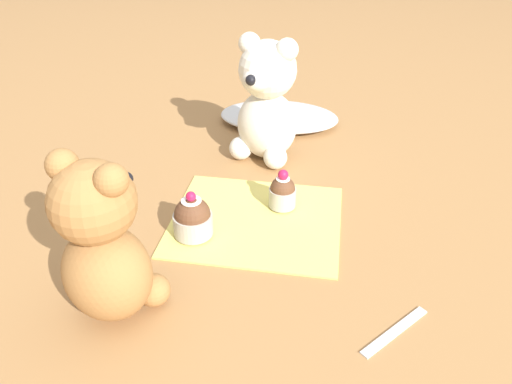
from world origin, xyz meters
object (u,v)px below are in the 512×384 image
(cupcake_near_tan_bear, at_px, (193,218))
(teaspoon, at_px, (395,331))
(teddy_bear_cream, at_px, (266,102))
(teddy_bear_tan, at_px, (104,245))
(cupcake_near_cream_bear, at_px, (283,192))

(cupcake_near_tan_bear, bearing_deg, teaspoon, -26.22)
(teddy_bear_cream, height_order, teaspoon, teddy_bear_cream)
(teddy_bear_tan, relative_size, cupcake_near_cream_bear, 3.32)
(teddy_bear_cream, relative_size, teddy_bear_tan, 1.05)
(teddy_bear_tan, relative_size, teaspoon, 1.94)
(teddy_bear_cream, distance_m, teddy_bear_tan, 0.45)
(teddy_bear_cream, xyz_separation_m, teaspoon, (0.22, -0.42, -0.11))
(teddy_bear_cream, height_order, teddy_bear_tan, teddy_bear_cream)
(teddy_bear_tan, bearing_deg, cupcake_near_cream_bear, -106.86)
(cupcake_near_cream_bear, bearing_deg, teddy_bear_tan, -124.77)
(teddy_bear_tan, height_order, teaspoon, teddy_bear_tan)
(teddy_bear_cream, relative_size, teaspoon, 2.04)
(cupcake_near_cream_bear, height_order, cupcake_near_tan_bear, cupcake_near_tan_bear)
(cupcake_near_tan_bear, bearing_deg, cupcake_near_cream_bear, 38.12)
(cupcake_near_tan_bear, xyz_separation_m, teaspoon, (0.29, -0.14, -0.03))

